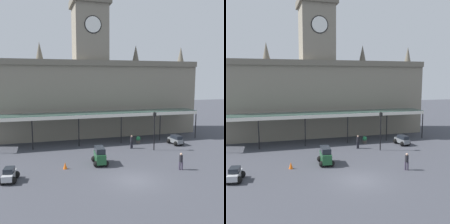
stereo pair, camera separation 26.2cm
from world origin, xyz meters
The scene contains 11 objects.
ground_plane centered at (0.00, 0.00, 0.00)m, with size 140.00×140.00×0.00m, color #3F4149.
station_building centered at (0.00, 19.21, 6.59)m, with size 32.74×6.28×20.22m.
entrance_canopy centered at (0.00, 13.84, 3.97)m, with size 28.80×3.26×4.12m.
car_silver_sedan centered at (-10.37, 2.74, 0.50)m, with size 1.67×2.14×1.19m.
car_grey_estate centered at (9.60, 9.95, 0.56)m, with size 1.71×2.34×1.27m.
car_green_van centered at (-1.88, 4.99, 0.81)m, with size 1.71×2.46×1.77m.
pedestrian_beside_cars centered at (5.24, 1.23, 0.91)m, with size 0.36×0.34×1.67m.
pedestrian_crossing_forecourt centered at (3.32, 9.73, 0.91)m, with size 0.37×0.34×1.67m.
victorian_lamppost centered at (5.68, 8.22, 2.98)m, with size 0.30×0.30×4.78m.
traffic_cone centered at (-5.45, 4.52, 0.33)m, with size 0.40×0.40×0.66m, color orange.
planter_forecourt_centre centered at (5.09, 11.93, 0.49)m, with size 0.60×0.60×0.96m.
Camera 2 is at (-7.47, -20.27, 8.83)m, focal length 41.75 mm.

